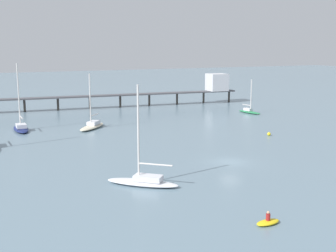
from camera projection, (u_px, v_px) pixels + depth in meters
ground_plane at (230, 162)px, 55.36m from camera, size 400.00×400.00×0.00m
pier at (174, 88)px, 107.43m from camera, size 65.67×8.68×7.23m
sailboat_cream at (92, 125)px, 77.61m from camera, size 6.92×7.47×9.55m
sailboat_green at (249, 111)px, 94.64m from camera, size 2.48×6.17×7.17m
sailboat_white at (144, 180)px, 46.12m from camera, size 7.19×6.72×10.46m
sailboat_navy at (21, 127)px, 75.48m from camera, size 2.28×7.75×11.35m
dinghy_yellow at (268, 222)px, 36.17m from camera, size 2.33×1.23×1.14m
mooring_buoy_mid at (269, 134)px, 71.35m from camera, size 0.56×0.56×0.56m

